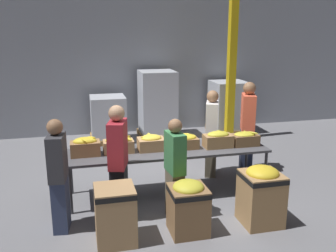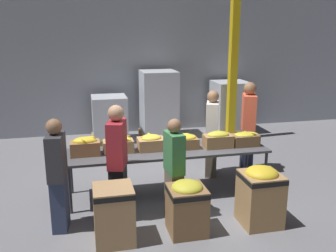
# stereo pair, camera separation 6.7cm
# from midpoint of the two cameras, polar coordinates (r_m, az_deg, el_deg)

# --- Properties ---
(ground_plane) EXTENTS (30.00, 30.00, 0.00)m
(ground_plane) POSITION_cam_midpoint_polar(r_m,az_deg,el_deg) (6.54, -0.26, -10.18)
(ground_plane) COLOR slate
(wall_back) EXTENTS (16.00, 0.08, 4.00)m
(wall_back) POSITION_cam_midpoint_polar(r_m,az_deg,el_deg) (10.07, -5.82, 10.30)
(wall_back) COLOR #9399A3
(wall_back) RESTS_ON ground_plane
(sorting_table) EXTENTS (3.34, 0.87, 0.79)m
(sorting_table) POSITION_cam_midpoint_polar(r_m,az_deg,el_deg) (6.27, -0.27, -4.00)
(sorting_table) COLOR #4C4C51
(sorting_table) RESTS_ON ground_plane
(banana_box_0) EXTENTS (0.46, 0.31, 0.30)m
(banana_box_0) POSITION_cam_midpoint_polar(r_m,az_deg,el_deg) (6.09, -12.81, -3.06)
(banana_box_0) COLOR olive
(banana_box_0) RESTS_ON sorting_table
(banana_box_1) EXTENTS (0.49, 0.32, 0.26)m
(banana_box_1) POSITION_cam_midpoint_polar(r_m,az_deg,el_deg) (6.14, -7.87, -2.80)
(banana_box_1) COLOR tan
(banana_box_1) RESTS_ON sorting_table
(banana_box_2) EXTENTS (0.44, 0.33, 0.27)m
(banana_box_2) POSITION_cam_midpoint_polar(r_m,az_deg,el_deg) (6.22, -2.90, -2.51)
(banana_box_2) COLOR tan
(banana_box_2) RESTS_ON sorting_table
(banana_box_3) EXTENTS (0.42, 0.31, 0.24)m
(banana_box_3) POSITION_cam_midpoint_polar(r_m,az_deg,el_deg) (6.32, 2.30, -2.28)
(banana_box_3) COLOR olive
(banana_box_3) RESTS_ON sorting_table
(banana_box_4) EXTENTS (0.48, 0.29, 0.28)m
(banana_box_4) POSITION_cam_midpoint_polar(r_m,az_deg,el_deg) (6.40, 7.33, -2.00)
(banana_box_4) COLOR #A37A4C
(banana_box_4) RESTS_ON sorting_table
(banana_box_5) EXTENTS (0.45, 0.33, 0.25)m
(banana_box_5) POSITION_cam_midpoint_polar(r_m,az_deg,el_deg) (6.60, 11.34, -1.87)
(banana_box_5) COLOR olive
(banana_box_5) RESTS_ON sorting_table
(volunteer_0) EXTENTS (0.39, 0.53, 1.78)m
(volunteer_0) POSITION_cam_midpoint_polar(r_m,az_deg,el_deg) (7.37, 11.73, -0.30)
(volunteer_0) COLOR #2D3856
(volunteer_0) RESTS_ON ground_plane
(volunteer_1) EXTENTS (0.24, 0.42, 1.51)m
(volunteer_1) POSITION_cam_midpoint_polar(r_m,az_deg,el_deg) (5.49, 0.71, -6.66)
(volunteer_1) COLOR #6B604C
(volunteer_1) RESTS_ON ground_plane
(volunteer_2) EXTENTS (0.26, 0.45, 1.60)m
(volunteer_2) POSITION_cam_midpoint_polar(r_m,az_deg,el_deg) (5.36, -16.68, -7.37)
(volunteer_2) COLOR #2D3856
(volunteer_2) RESTS_ON ground_plane
(volunteer_3) EXTENTS (0.34, 0.50, 1.71)m
(volunteer_3) POSITION_cam_midpoint_polar(r_m,az_deg,el_deg) (5.48, -7.92, -5.70)
(volunteer_3) COLOR black
(volunteer_3) RESTS_ON ground_plane
(volunteer_4) EXTENTS (0.37, 0.49, 1.65)m
(volunteer_4) POSITION_cam_midpoint_polar(r_m,az_deg,el_deg) (7.11, 6.38, -1.20)
(volunteer_4) COLOR #6B604C
(volunteer_4) RESTS_ON ground_plane
(donation_bin_0) EXTENTS (0.52, 0.52, 0.77)m
(donation_bin_0) POSITION_cam_midpoint_polar(r_m,az_deg,el_deg) (5.06, -8.44, -12.96)
(donation_bin_0) COLOR tan
(donation_bin_0) RESTS_ON ground_plane
(donation_bin_1) EXTENTS (0.51, 0.51, 0.76)m
(donation_bin_1) POSITION_cam_midpoint_polar(r_m,az_deg,el_deg) (5.22, 2.70, -11.98)
(donation_bin_1) COLOR olive
(donation_bin_1) RESTS_ON ground_plane
(donation_bin_2) EXTENTS (0.55, 0.55, 0.87)m
(donation_bin_2) POSITION_cam_midpoint_polar(r_m,az_deg,el_deg) (5.58, 13.66, -9.96)
(donation_bin_2) COLOR #A37A4C
(donation_bin_2) RESTS_ON ground_plane
(support_pillar) EXTENTS (0.19, 0.19, 4.00)m
(support_pillar) POSITION_cam_midpoint_polar(r_m,az_deg,el_deg) (9.36, 9.48, 9.85)
(support_pillar) COLOR yellow
(support_pillar) RESTS_ON ground_plane
(pallet_stack_0) EXTENTS (0.96, 0.96, 1.72)m
(pallet_stack_0) POSITION_cam_midpoint_polar(r_m,az_deg,el_deg) (9.63, -1.82, 3.24)
(pallet_stack_0) COLOR olive
(pallet_stack_0) RESTS_ON ground_plane
(pallet_stack_1) EXTENTS (0.91, 0.91, 1.13)m
(pallet_stack_1) POSITION_cam_midpoint_polar(r_m,az_deg,el_deg) (9.44, -9.28, 1.01)
(pallet_stack_1) COLOR olive
(pallet_stack_1) RESTS_ON ground_plane
(pallet_stack_2) EXTENTS (0.97, 0.97, 1.38)m
(pallet_stack_2) POSITION_cam_midpoint_polar(r_m,az_deg,el_deg) (10.28, 9.00, 2.84)
(pallet_stack_2) COLOR olive
(pallet_stack_2) RESTS_ON ground_plane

